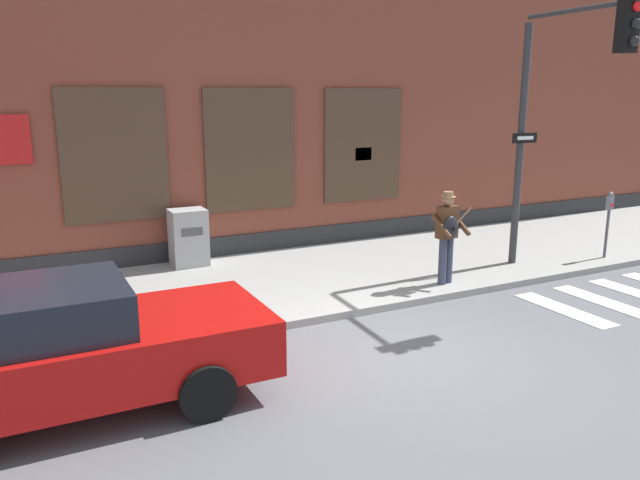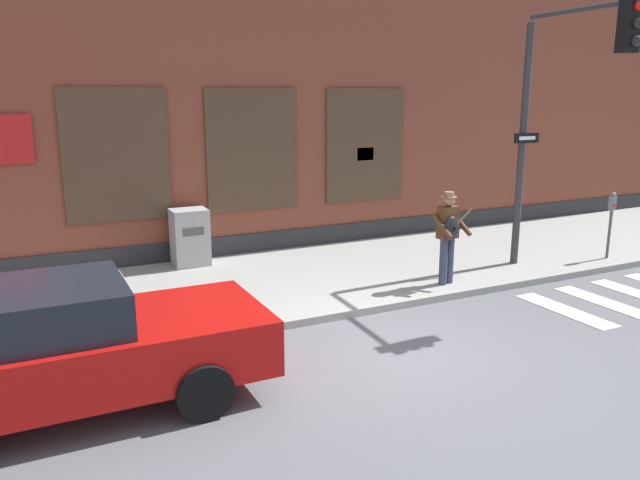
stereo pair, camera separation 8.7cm
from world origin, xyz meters
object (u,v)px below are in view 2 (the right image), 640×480
at_px(traffic_light, 563,95).
at_px(busker, 449,232).
at_px(parking_meter, 611,215).
at_px(utility_box, 190,237).
at_px(red_car, 61,348).

bearing_deg(traffic_light, busker, 168.99).
relative_size(parking_meter, utility_box, 1.23).
height_order(traffic_light, parking_meter, traffic_light).
bearing_deg(utility_box, parking_meter, -22.96).
height_order(busker, traffic_light, traffic_light).
bearing_deg(traffic_light, red_car, -171.73).
bearing_deg(red_car, traffic_light, 8.27).
xyz_separation_m(red_car, traffic_light, (8.90, 1.29, 2.80)).
bearing_deg(traffic_light, parking_meter, 10.26).
bearing_deg(parking_meter, traffic_light, -169.74).
distance_m(red_car, parking_meter, 11.17).
height_order(red_car, parking_meter, parking_meter).
relative_size(busker, parking_meter, 1.20).
distance_m(busker, traffic_light, 3.28).
relative_size(red_car, busker, 2.67).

